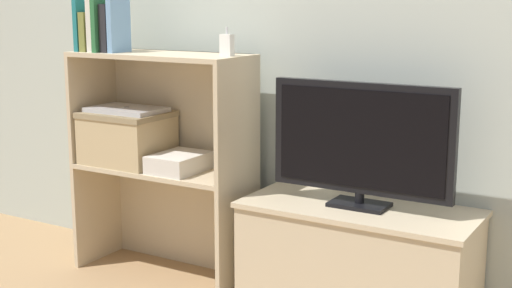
# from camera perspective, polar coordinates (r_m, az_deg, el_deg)

# --- Properties ---
(wall_back) EXTENTS (10.00, 0.05, 2.40)m
(wall_back) POSITION_cam_1_polar(r_m,az_deg,el_deg) (3.04, 2.62, 11.19)
(wall_back) COLOR #B2BCB2
(wall_back) RESTS_ON ground_plane
(tv_stand) EXTENTS (0.90, 0.42, 0.44)m
(tv_stand) POSITION_cam_1_polar(r_m,az_deg,el_deg) (2.82, 8.13, -9.24)
(tv_stand) COLOR #CCB793
(tv_stand) RESTS_ON ground_plane
(tv) EXTENTS (0.72, 0.14, 0.47)m
(tv) POSITION_cam_1_polar(r_m,az_deg,el_deg) (2.69, 8.40, 0.22)
(tv) COLOR black
(tv) RESTS_ON tv_stand
(bookshelf_lower_tier) EXTENTS (0.80, 0.33, 0.49)m
(bookshelf_lower_tier) POSITION_cam_1_polar(r_m,az_deg,el_deg) (3.25, -6.71, -4.78)
(bookshelf_lower_tier) COLOR #CCB793
(bookshelf_lower_tier) RESTS_ON ground_plane
(bookshelf_upper_tier) EXTENTS (0.80, 0.33, 0.50)m
(bookshelf_upper_tier) POSITION_cam_1_polar(r_m,az_deg,el_deg) (3.15, -6.92, 3.91)
(bookshelf_upper_tier) COLOR #CCB793
(bookshelf_upper_tier) RESTS_ON bookshelf_lower_tier
(book_teal) EXTENTS (0.02, 0.15, 0.26)m
(book_teal) POSITION_cam_1_polar(r_m,az_deg,el_deg) (3.27, -13.43, 9.53)
(book_teal) COLOR #1E7075
(book_teal) RESTS_ON bookshelf_upper_tier
(book_olive) EXTENTS (0.03, 0.14, 0.17)m
(book_olive) POSITION_cam_1_polar(r_m,az_deg,el_deg) (3.25, -12.95, 8.75)
(book_olive) COLOR olive
(book_olive) RESTS_ON bookshelf_upper_tier
(book_ivory) EXTENTS (0.03, 0.13, 0.26)m
(book_ivory) POSITION_cam_1_polar(r_m,az_deg,el_deg) (3.22, -12.44, 9.51)
(book_ivory) COLOR silver
(book_ivory) RESTS_ON bookshelf_upper_tier
(book_forest) EXTENTS (0.02, 0.16, 0.24)m
(book_forest) POSITION_cam_1_polar(r_m,az_deg,el_deg) (3.20, -11.96, 9.35)
(book_forest) COLOR #286638
(book_forest) RESTS_ON bookshelf_upper_tier
(book_charcoal) EXTENTS (0.04, 0.12, 0.21)m
(book_charcoal) POSITION_cam_1_polar(r_m,az_deg,el_deg) (3.17, -11.45, 9.07)
(book_charcoal) COLOR #232328
(book_charcoal) RESTS_ON bookshelf_upper_tier
(book_skyblue) EXTENTS (0.03, 0.13, 0.24)m
(book_skyblue) POSITION_cam_1_polar(r_m,az_deg,el_deg) (3.15, -10.93, 9.37)
(book_skyblue) COLOR #709ECC
(book_skyblue) RESTS_ON bookshelf_upper_tier
(baby_monitor) EXTENTS (0.05, 0.03, 0.12)m
(baby_monitor) POSITION_cam_1_polar(r_m,az_deg,el_deg) (2.88, -2.34, 7.92)
(baby_monitor) COLOR white
(baby_monitor) RESTS_ON bookshelf_upper_tier
(storage_basket_left) EXTENTS (0.36, 0.29, 0.23)m
(storage_basket_left) POSITION_cam_1_polar(r_m,az_deg,el_deg) (3.24, -10.24, 0.69)
(storage_basket_left) COLOR tan
(storage_basket_left) RESTS_ON bookshelf_lower_tier
(laptop) EXTENTS (0.33, 0.21, 0.02)m
(laptop) POSITION_cam_1_polar(r_m,az_deg,el_deg) (3.22, -10.31, 2.73)
(laptop) COLOR #BCBCC1
(laptop) RESTS_ON storage_basket_left
(magazine_stack) EXTENTS (0.19, 0.25, 0.08)m
(magazine_stack) POSITION_cam_1_polar(r_m,az_deg,el_deg) (3.07, -6.17, -1.48)
(magazine_stack) COLOR silver
(magazine_stack) RESTS_ON bookshelf_lower_tier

